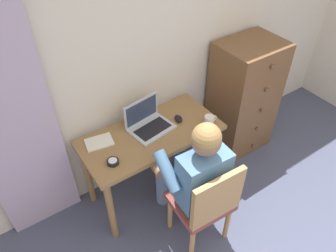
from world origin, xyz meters
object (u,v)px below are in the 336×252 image
(desk, at_px, (151,144))
(chair, at_px, (206,203))
(person_seated, at_px, (193,170))
(dresser, at_px, (243,98))
(computer_mouse, at_px, (178,119))
(laptop, at_px, (148,123))
(desk_clock, at_px, (113,162))
(notebook_pad, at_px, (99,142))
(coffee_mug, at_px, (209,121))

(desk, height_order, chair, chair)
(person_seated, bearing_deg, dresser, 26.85)
(computer_mouse, bearing_deg, desk, -161.36)
(desk, xyz_separation_m, chair, (0.07, -0.65, -0.12))
(laptop, distance_m, desk_clock, 0.47)
(dresser, distance_m, laptop, 1.10)
(person_seated, distance_m, notebook_pad, 0.76)
(chair, relative_size, computer_mouse, 8.64)
(desk_clock, xyz_separation_m, notebook_pad, (0.01, 0.25, -0.01))
(desk, relative_size, computer_mouse, 11.47)
(chair, bearing_deg, computer_mouse, 72.10)
(person_seated, xyz_separation_m, notebook_pad, (-0.47, 0.60, 0.07))
(desk, bearing_deg, laptop, 72.27)
(desk, bearing_deg, computer_mouse, 1.72)
(dresser, distance_m, computer_mouse, 0.84)
(chair, bearing_deg, desk, 96.00)
(desk, bearing_deg, notebook_pad, 161.16)
(desk, relative_size, laptop, 3.06)
(laptop, height_order, notebook_pad, laptop)
(person_seated, bearing_deg, desk_clock, 144.09)
(laptop, bearing_deg, chair, -86.43)
(notebook_pad, bearing_deg, desk_clock, -81.80)
(desk, xyz_separation_m, coffee_mug, (0.45, -0.19, 0.17))
(chair, height_order, coffee_mug, chair)
(chair, distance_m, computer_mouse, 0.74)
(laptop, bearing_deg, computer_mouse, -13.95)
(dresser, bearing_deg, person_seated, -153.15)
(laptop, xyz_separation_m, notebook_pad, (-0.41, 0.06, -0.05))
(chair, bearing_deg, person_seated, 87.41)
(person_seated, xyz_separation_m, coffee_mug, (0.37, 0.28, 0.11))
(person_seated, height_order, laptop, person_seated)
(chair, xyz_separation_m, person_seated, (0.01, 0.18, 0.18))
(person_seated, relative_size, laptop, 3.16)
(desk, bearing_deg, person_seated, -80.70)
(notebook_pad, xyz_separation_m, coffee_mug, (0.84, -0.32, 0.04))
(desk_clock, bearing_deg, notebook_pad, 87.93)
(dresser, distance_m, notebook_pad, 1.51)
(notebook_pad, height_order, coffee_mug, coffee_mug)
(desk_clock, relative_size, coffee_mug, 0.75)
(laptop, xyz_separation_m, desk_clock, (-0.42, -0.19, -0.04))
(laptop, relative_size, coffee_mug, 3.12)
(desk, distance_m, dresser, 1.11)
(dresser, bearing_deg, computer_mouse, -176.65)
(person_seated, distance_m, computer_mouse, 0.52)
(laptop, height_order, desk_clock, laptop)
(laptop, bearing_deg, coffee_mug, -31.49)
(dresser, bearing_deg, coffee_mug, -159.56)
(laptop, xyz_separation_m, computer_mouse, (0.26, -0.06, -0.04))
(desk, relative_size, notebook_pad, 5.46)
(desk, height_order, person_seated, person_seated)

